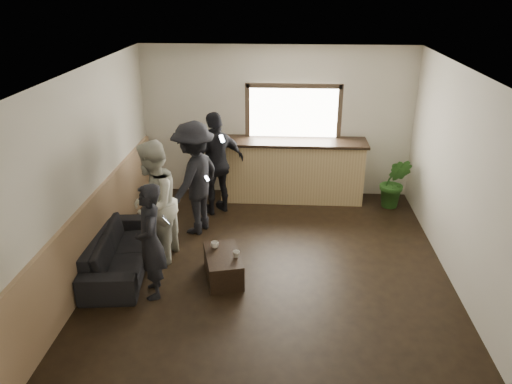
# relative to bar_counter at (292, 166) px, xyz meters

# --- Properties ---
(ground) EXTENTS (5.00, 6.00, 0.01)m
(ground) POSITION_rel_bar_counter_xyz_m (-0.30, -2.70, -0.64)
(ground) COLOR black
(room_shell) EXTENTS (5.01, 6.01, 2.80)m
(room_shell) POSITION_rel_bar_counter_xyz_m (-1.04, -2.70, 0.83)
(room_shell) COLOR silver
(room_shell) RESTS_ON ground
(bar_counter) EXTENTS (2.70, 0.68, 2.13)m
(bar_counter) POSITION_rel_bar_counter_xyz_m (0.00, 0.00, 0.00)
(bar_counter) COLOR tan
(bar_counter) RESTS_ON ground
(sofa) EXTENTS (0.97, 2.01, 0.57)m
(sofa) POSITION_rel_bar_counter_xyz_m (-2.45, -2.66, -0.36)
(sofa) COLOR black
(sofa) RESTS_ON ground
(coffee_table) EXTENTS (0.66, 0.92, 0.37)m
(coffee_table) POSITION_rel_bar_counter_xyz_m (-0.95, -2.82, -0.46)
(coffee_table) COLOR black
(coffee_table) RESTS_ON ground
(cup_a) EXTENTS (0.16, 0.16, 0.09)m
(cup_a) POSITION_rel_bar_counter_xyz_m (-1.08, -2.64, -0.23)
(cup_a) COLOR silver
(cup_a) RESTS_ON coffee_table
(cup_b) EXTENTS (0.12, 0.12, 0.09)m
(cup_b) POSITION_rel_bar_counter_xyz_m (-0.76, -2.88, -0.23)
(cup_b) COLOR silver
(cup_b) RESTS_ON coffee_table
(potted_plant) EXTENTS (0.63, 0.56, 0.96)m
(potted_plant) POSITION_rel_bar_counter_xyz_m (1.85, -0.29, -0.16)
(potted_plant) COLOR #2D6623
(potted_plant) RESTS_ON ground
(person_a) EXTENTS (0.52, 0.65, 1.56)m
(person_a) POSITION_rel_bar_counter_xyz_m (-1.81, -3.26, 0.14)
(person_a) COLOR black
(person_a) RESTS_ON ground
(person_b) EXTENTS (0.77, 0.95, 1.84)m
(person_b) POSITION_rel_bar_counter_xyz_m (-1.97, -2.43, 0.28)
(person_b) COLOR beige
(person_b) RESTS_ON ground
(person_c) EXTENTS (1.09, 1.37, 1.85)m
(person_c) POSITION_rel_bar_counter_xyz_m (-1.56, -1.42, 0.28)
(person_c) COLOR black
(person_c) RESTS_ON ground
(person_d) EXTENTS (1.12, 0.99, 1.82)m
(person_d) POSITION_rel_bar_counter_xyz_m (-1.31, -0.67, 0.27)
(person_d) COLOR black
(person_d) RESTS_ON ground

